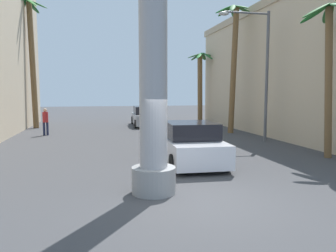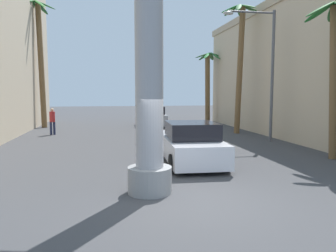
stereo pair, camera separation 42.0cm
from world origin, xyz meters
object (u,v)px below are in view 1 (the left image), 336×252
(street_lamp, at_px, (259,62))
(car_lead, at_px, (189,144))
(pedestrian_far_left, at_px, (45,120))
(palm_tree_mid_right, at_px, (233,57))
(palm_tree_far_right, at_px, (200,81))
(palm_tree_far_left, at_px, (31,52))
(palm_tree_near_right, at_px, (330,54))
(car_far, at_px, (145,117))

(street_lamp, height_order, car_lead, street_lamp)
(car_lead, distance_m, pedestrian_far_left, 11.47)
(palm_tree_mid_right, bearing_deg, palm_tree_far_right, 87.49)
(palm_tree_far_left, bearing_deg, palm_tree_far_right, 7.18)
(street_lamp, relative_size, palm_tree_near_right, 1.12)
(palm_tree_mid_right, distance_m, pedestrian_far_left, 12.58)
(palm_tree_far_right, xyz_separation_m, palm_tree_far_left, (-13.71, -1.73, 1.93))
(palm_tree_far_right, height_order, palm_tree_mid_right, palm_tree_mid_right)
(palm_tree_far_right, relative_size, palm_tree_far_left, 0.65)
(car_far, bearing_deg, palm_tree_far_left, 177.70)
(street_lamp, relative_size, car_lead, 1.39)
(car_lead, height_order, pedestrian_far_left, pedestrian_far_left)
(palm_tree_far_left, bearing_deg, palm_tree_near_right, -46.93)
(street_lamp, relative_size, car_far, 1.45)
(car_lead, relative_size, palm_tree_near_right, 0.80)
(car_far, xyz_separation_m, palm_tree_far_right, (5.26, 2.07, 2.94))
(pedestrian_far_left, bearing_deg, car_lead, -55.19)
(palm_tree_far_left, bearing_deg, pedestrian_far_left, -72.72)
(street_lamp, bearing_deg, car_far, 115.99)
(street_lamp, bearing_deg, pedestrian_far_left, 156.18)
(car_far, height_order, pedestrian_far_left, pedestrian_far_left)
(street_lamp, distance_m, car_far, 11.31)
(street_lamp, distance_m, palm_tree_mid_right, 3.92)
(car_far, bearing_deg, palm_tree_far_right, 21.44)
(palm_tree_far_left, bearing_deg, street_lamp, -37.22)
(street_lamp, bearing_deg, palm_tree_far_right, 87.29)
(palm_tree_mid_right, bearing_deg, pedestrian_far_left, 173.80)
(palm_tree_near_right, xyz_separation_m, palm_tree_far_right, (-0.03, 16.43, -0.51))
(palm_tree_near_right, distance_m, palm_tree_far_right, 16.44)
(palm_tree_far_right, bearing_deg, car_far, -158.56)
(palm_tree_near_right, bearing_deg, car_far, 110.23)
(car_far, xyz_separation_m, palm_tree_far_left, (-8.45, 0.34, 4.87))
(car_lead, relative_size, palm_tree_far_left, 0.53)
(car_far, xyz_separation_m, pedestrian_far_left, (-6.94, -4.52, 0.24))
(street_lamp, distance_m, car_lead, 7.55)
(palm_tree_far_right, bearing_deg, car_lead, -109.48)
(palm_tree_mid_right, bearing_deg, palm_tree_far_left, 155.33)
(street_lamp, xyz_separation_m, car_lead, (-5.10, -4.27, -3.56))
(street_lamp, bearing_deg, palm_tree_far_left, 142.78)
(palm_tree_far_right, bearing_deg, palm_tree_far_left, -172.82)
(car_lead, bearing_deg, palm_tree_far_right, 70.52)
(palm_tree_far_left, bearing_deg, palm_tree_mid_right, -24.67)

